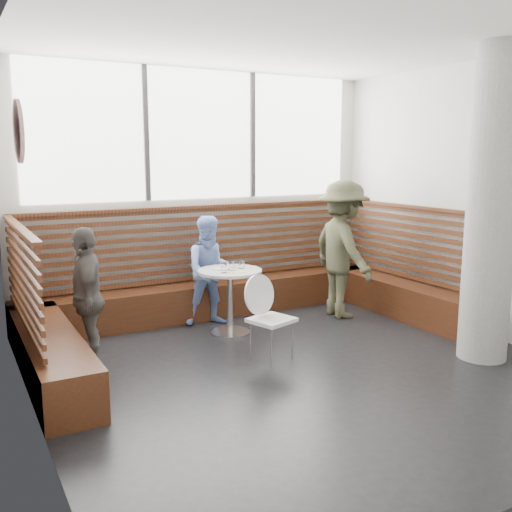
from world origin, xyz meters
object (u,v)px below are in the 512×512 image
cafe_chair (268,310)px  child_left (87,297)px  adult_man (343,249)px  child_back (211,271)px  cafe_table (230,288)px  concrete_column (492,207)px

cafe_chair → child_left: size_ratio=0.62×
adult_man → child_back: 1.75m
cafe_chair → adult_man: size_ratio=0.49×
cafe_table → child_back: child_back is taller
concrete_column → cafe_table: concrete_column is taller
cafe_table → child_back: bearing=94.5°
adult_man → child_left: adult_man is taller
cafe_chair → child_left: (-1.69, 0.71, 0.19)m
child_back → child_left: bearing=-145.7°
cafe_chair → child_back: child_back is taller
cafe_chair → adult_man: (1.66, 0.93, 0.38)m
cafe_table → child_back: (-0.04, 0.46, 0.13)m
cafe_chair → child_back: size_ratio=0.64×
adult_man → child_left: (-3.35, -0.22, -0.19)m
cafe_table → cafe_chair: cafe_chair is taller
adult_man → child_back: size_ratio=1.30×
adult_man → child_left: 3.36m
cafe_chair → adult_man: adult_man is taller
cafe_table → cafe_chair: 0.96m
adult_man → cafe_table: bearing=94.9°
concrete_column → cafe_table: 3.01m
concrete_column → child_left: bearing=154.4°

